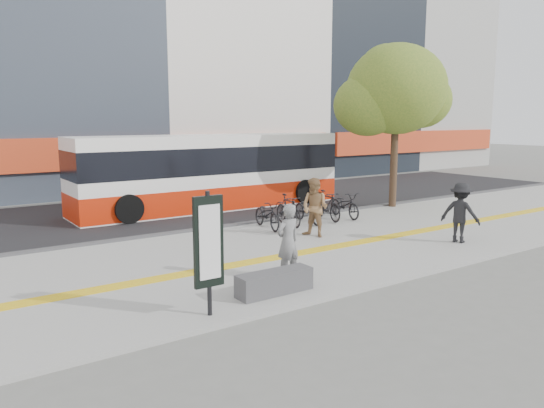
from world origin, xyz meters
TOP-DOWN VIEW (x-y plane):
  - ground at (0.00, 0.00)m, footprint 120.00×120.00m
  - sidewalk at (0.00, 1.50)m, footprint 40.00×7.00m
  - tactile_strip at (0.00, 1.00)m, footprint 40.00×0.45m
  - street at (0.00, 9.00)m, footprint 40.00×8.00m
  - curb at (0.00, 5.00)m, footprint 40.00×0.25m
  - bench at (-2.60, -1.20)m, footprint 1.60×0.45m
  - signboard at (-4.20, -1.51)m, footprint 0.55×0.10m
  - street_tree at (7.18, 4.82)m, footprint 4.40×3.80m
  - bus at (1.24, 8.50)m, footprint 10.61×2.52m
  - bicycle_row at (2.40, 4.00)m, footprint 4.14×1.80m
  - seated_woman at (-1.78, -0.53)m, footprint 0.63×0.45m
  - pedestrian_tan at (1.26, 2.27)m, footprint 0.89×1.00m
  - pedestrian_dark at (4.14, -0.56)m, footprint 0.94×1.22m

SIDE VIEW (x-z plane):
  - ground at x=0.00m, z-range 0.00..0.00m
  - street at x=0.00m, z-range 0.00..0.06m
  - sidewalk at x=0.00m, z-range 0.00..0.08m
  - curb at x=0.00m, z-range 0.00..0.14m
  - tactile_strip at x=0.00m, z-range 0.08..0.09m
  - bench at x=-2.60m, z-range 0.08..0.53m
  - bicycle_row at x=2.40m, z-range 0.05..1.06m
  - seated_woman at x=-1.78m, z-range 0.08..1.70m
  - pedestrian_dark at x=4.14m, z-range 0.08..1.75m
  - pedestrian_tan at x=1.26m, z-range 0.08..1.80m
  - signboard at x=-4.20m, z-range 0.27..2.47m
  - bus at x=1.24m, z-range -0.02..2.80m
  - street_tree at x=7.18m, z-range 1.36..7.67m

